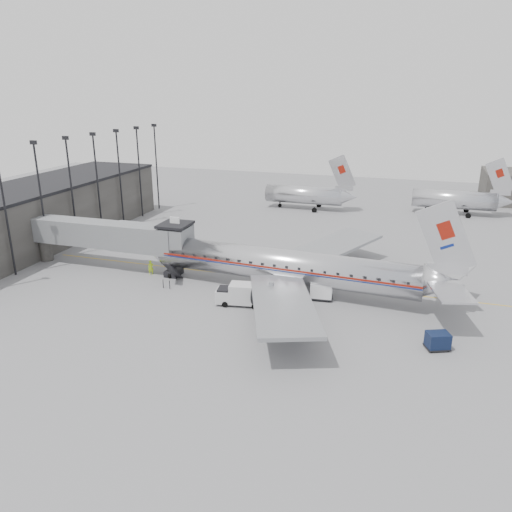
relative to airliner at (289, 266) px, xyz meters
The scene contains 12 objects.
ground 6.54m from the airliner, 149.72° to the right, with size 160.00×160.00×0.00m, color slate.
terminal 39.70m from the airliner, 169.77° to the left, with size 12.00×46.00×8.00m, color #353330.
apron_line 4.70m from the airliner, 123.96° to the left, with size 0.15×60.00×0.01m, color gold.
jet_bridge 21.76m from the airliner, behind, with size 21.00×6.20×7.10m.
floodlight_masts 34.50m from the airliner, 162.84° to the left, with size 0.90×42.25×15.25m.
distant_aircraft_near 39.65m from the airliner, 99.95° to the left, with size 16.39×3.20×10.26m.
distant_aircraft_mid 47.12m from the airliner, 66.02° to the left, with size 16.39×3.20×10.26m.
airliner is the anchor object (origin of this frame).
service_van 6.54m from the airliner, 128.19° to the right, with size 5.10×2.59×2.29m.
baggage_cart_navy 17.62m from the airliner, 29.28° to the right, with size 2.37×2.13×1.53m.
baggage_cart_white 4.36m from the airliner, 14.10° to the right, with size 2.50×1.98×1.85m.
ramp_worker 17.18m from the airliner, behind, with size 0.65×0.43×1.78m, color #C0F31C.
Camera 1 is at (17.03, -46.58, 21.39)m, focal length 35.00 mm.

